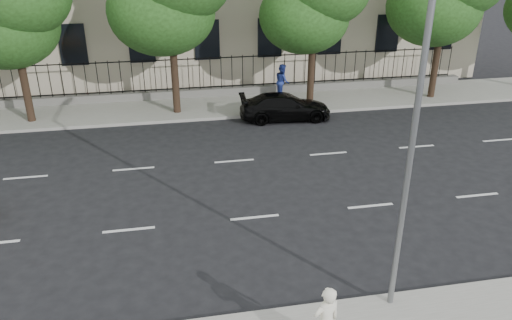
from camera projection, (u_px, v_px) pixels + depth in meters
The scene contains 7 objects.
ground at pixel (271, 263), 14.00m from camera, with size 120.00×120.00×0.00m, color black.
far_sidewalk at pixel (215, 106), 26.49m from camera, with size 60.00×4.00×0.15m, color gray.
lane_markings at pixel (243, 186), 18.24m from camera, with size 49.60×4.62×0.01m, color silver, non-canonical shape.
iron_fence at pixel (211, 87), 27.77m from camera, with size 30.00×0.50×2.20m.
street_light at pixel (405, 101), 10.71m from camera, with size 0.25×3.32×8.05m.
black_sedan at pixel (285, 107), 24.56m from camera, with size 1.82×4.48×1.30m, color black.
pedestrian_far at pixel (282, 81), 27.18m from camera, with size 0.91×0.71×1.87m, color navy.
Camera 1 is at (-2.58, -11.26, 8.43)m, focal length 35.00 mm.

